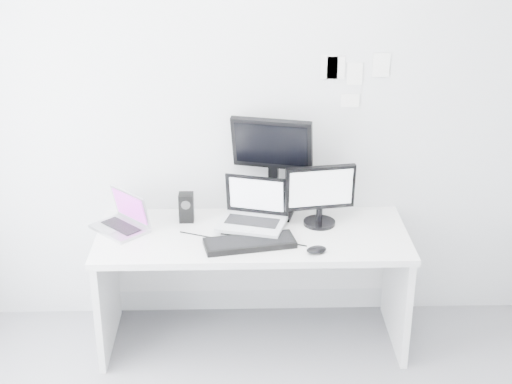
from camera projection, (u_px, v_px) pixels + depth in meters
back_wall at (251, 112)px, 4.40m from camera, size 3.60×0.00×3.60m
desk at (253, 288)px, 4.47m from camera, size 1.80×0.70×0.73m
macbook at (118, 212)px, 4.32m from camera, size 0.39×0.39×0.24m
speaker at (186, 207)px, 4.45m from camera, size 0.09×0.09×0.17m
dell_laptop at (251, 206)px, 4.30m from camera, size 0.44×0.38×0.31m
rear_monitor at (272, 165)px, 4.43m from camera, size 0.50×0.29×0.64m
samsung_monitor at (320, 195)px, 4.36m from camera, size 0.44×0.25×0.38m
keyboard at (250, 243)px, 4.18m from camera, size 0.53×0.27×0.03m
mouse at (316, 250)px, 4.10m from camera, size 0.13×0.10×0.04m
wall_note_0 at (329, 67)px, 4.30m from camera, size 0.10×0.00×0.14m
wall_note_1 at (355, 74)px, 4.32m from camera, size 0.09×0.00×0.13m
wall_note_2 at (381, 65)px, 4.30m from camera, size 0.10×0.00×0.14m
wall_note_3 at (350, 100)px, 4.38m from camera, size 0.11×0.00×0.08m
wall_note_4 at (336, 68)px, 4.30m from camera, size 0.10×0.00×0.13m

